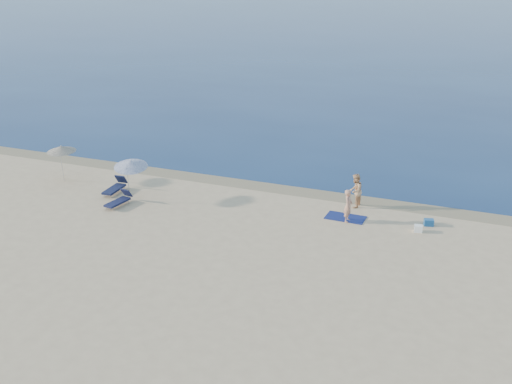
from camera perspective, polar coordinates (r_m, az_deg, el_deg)
sea at (r=114.00m, az=16.66°, el=13.88°), size 240.00×160.00×0.01m
wet_sand_strip at (r=36.21m, az=3.55°, el=0.12°), size 240.00×1.60×0.00m
person_left at (r=32.20m, az=8.20°, el=-1.22°), size 0.41×0.62×1.69m
person_right at (r=34.02m, az=8.83°, el=0.11°), size 0.72×0.91×1.82m
beach_towel at (r=32.91m, az=7.96°, el=-2.26°), size 2.01×1.16×0.03m
white_bag at (r=31.99m, az=14.23°, el=-3.17°), size 0.43×0.38×0.33m
blue_cooler at (r=32.81m, az=15.10°, el=-2.62°), size 0.54×0.45×0.33m
umbrella_near at (r=34.90m, az=-11.08°, el=2.46°), size 2.37×2.38×2.38m
umbrella_far at (r=38.71m, az=-16.93°, el=3.69°), size 1.80×1.81×2.21m
lounger_left at (r=36.65m, az=-12.40°, el=0.41°), size 0.69×1.89×0.82m
lounger_right at (r=34.81m, az=-12.09°, el=-0.74°), size 0.81×1.77×0.75m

